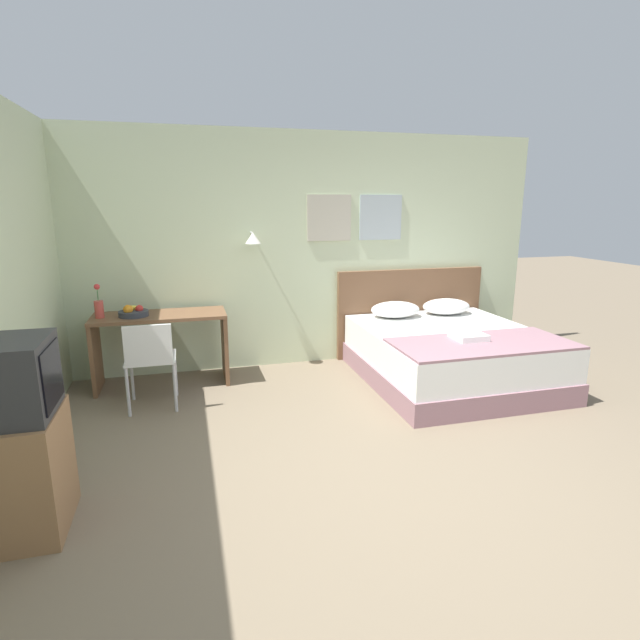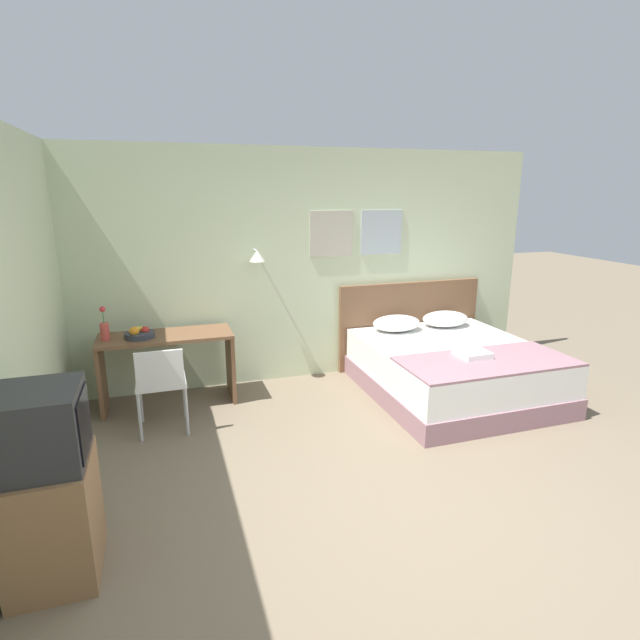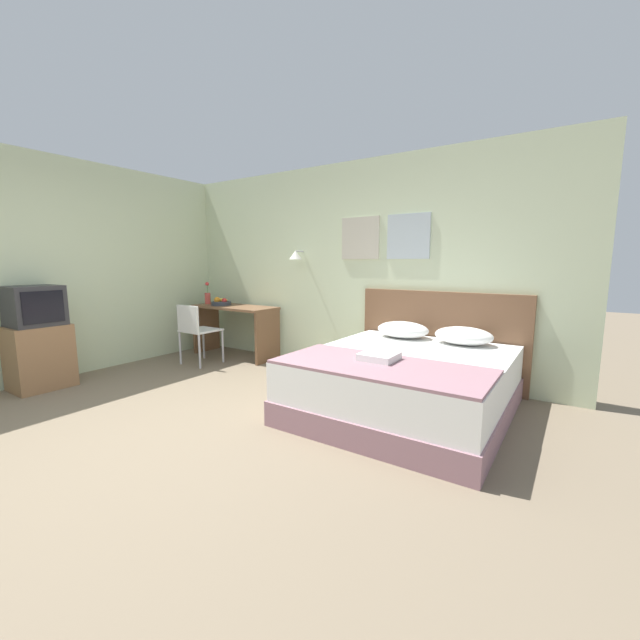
{
  "view_description": "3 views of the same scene",
  "coord_description": "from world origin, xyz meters",
  "px_view_note": "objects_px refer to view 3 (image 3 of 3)",
  "views": [
    {
      "loc": [
        -1.28,
        -2.82,
        1.88
      ],
      "look_at": [
        -0.1,
        1.49,
        0.82
      ],
      "focal_mm": 28.0,
      "sensor_mm": 36.0,
      "label": 1
    },
    {
      "loc": [
        -1.57,
        -2.71,
        2.19
      ],
      "look_at": [
        -0.26,
        1.3,
        1.09
      ],
      "focal_mm": 28.0,
      "sensor_mm": 36.0,
      "label": 2
    },
    {
      "loc": [
        2.71,
        -1.67,
        1.41
      ],
      "look_at": [
        0.34,
        1.87,
        0.77
      ],
      "focal_mm": 22.0,
      "sensor_mm": 36.0,
      "label": 3
    }
  ],
  "objects_px": {
    "throw_blanket": "(380,366)",
    "tv_stand": "(40,357)",
    "desk_chair": "(195,328)",
    "fruit_bowl": "(221,302)",
    "headboard": "(440,339)",
    "pillow_right": "(463,336)",
    "folded_towel_near_foot": "(379,356)",
    "flower_vase": "(208,297)",
    "desk": "(235,321)",
    "pillow_left": "(403,330)",
    "bed": "(405,383)",
    "television": "(34,306)"
  },
  "relations": [
    {
      "from": "pillow_left",
      "to": "desk_chair",
      "type": "xyz_separation_m",
      "value": [
        -2.7,
        -0.69,
        -0.14
      ]
    },
    {
      "from": "pillow_right",
      "to": "flower_vase",
      "type": "height_order",
      "value": "flower_vase"
    },
    {
      "from": "throw_blanket",
      "to": "television",
      "type": "height_order",
      "value": "television"
    },
    {
      "from": "pillow_right",
      "to": "tv_stand",
      "type": "distance_m",
      "value": 4.63
    },
    {
      "from": "pillow_left",
      "to": "desk",
      "type": "relative_size",
      "value": 0.44
    },
    {
      "from": "television",
      "to": "folded_towel_near_foot",
      "type": "bearing_deg",
      "value": 17.95
    },
    {
      "from": "pillow_right",
      "to": "fruit_bowl",
      "type": "distance_m",
      "value": 3.54
    },
    {
      "from": "desk",
      "to": "flower_vase",
      "type": "relative_size",
      "value": 3.92
    },
    {
      "from": "fruit_bowl",
      "to": "flower_vase",
      "type": "relative_size",
      "value": 0.86
    },
    {
      "from": "desk_chair",
      "to": "fruit_bowl",
      "type": "bearing_deg",
      "value": 105.5
    },
    {
      "from": "pillow_right",
      "to": "desk_chair",
      "type": "height_order",
      "value": "desk_chair"
    },
    {
      "from": "bed",
      "to": "folded_towel_near_foot",
      "type": "distance_m",
      "value": 0.55
    },
    {
      "from": "desk_chair",
      "to": "fruit_bowl",
      "type": "distance_m",
      "value": 0.71
    },
    {
      "from": "pillow_right",
      "to": "headboard",
      "type": "bearing_deg",
      "value": 138.78
    },
    {
      "from": "desk",
      "to": "bed",
      "type": "bearing_deg",
      "value": -13.24
    },
    {
      "from": "folded_towel_near_foot",
      "to": "television",
      "type": "xyz_separation_m",
      "value": [
        -3.59,
        -1.16,
        0.32
      ]
    },
    {
      "from": "pillow_left",
      "to": "flower_vase",
      "type": "bearing_deg",
      "value": -179.11
    },
    {
      "from": "headboard",
      "to": "desk_chair",
      "type": "relative_size",
      "value": 2.27
    },
    {
      "from": "flower_vase",
      "to": "desk_chair",
      "type": "bearing_deg",
      "value": -52.84
    },
    {
      "from": "tv_stand",
      "to": "pillow_left",
      "type": "bearing_deg",
      "value": 34.89
    },
    {
      "from": "headboard",
      "to": "fruit_bowl",
      "type": "distance_m",
      "value": 3.24
    },
    {
      "from": "bed",
      "to": "pillow_left",
      "type": "xyz_separation_m",
      "value": [
        -0.33,
        0.73,
        0.37
      ]
    },
    {
      "from": "fruit_bowl",
      "to": "tv_stand",
      "type": "xyz_separation_m",
      "value": [
        -0.46,
        -2.26,
        -0.44
      ]
    },
    {
      "from": "throw_blanket",
      "to": "flower_vase",
      "type": "distance_m",
      "value": 3.75
    },
    {
      "from": "desk_chair",
      "to": "flower_vase",
      "type": "distance_m",
      "value": 0.89
    },
    {
      "from": "headboard",
      "to": "fruit_bowl",
      "type": "xyz_separation_m",
      "value": [
        -3.21,
        -0.35,
        0.26
      ]
    },
    {
      "from": "pillow_left",
      "to": "television",
      "type": "bearing_deg",
      "value": -145.09
    },
    {
      "from": "desk_chair",
      "to": "pillow_right",
      "type": "bearing_deg",
      "value": 11.65
    },
    {
      "from": "throw_blanket",
      "to": "tv_stand",
      "type": "xyz_separation_m",
      "value": [
        -3.66,
        -1.02,
        -0.22
      ]
    },
    {
      "from": "pillow_right",
      "to": "folded_towel_near_foot",
      "type": "bearing_deg",
      "value": -109.2
    },
    {
      "from": "pillow_right",
      "to": "desk",
      "type": "height_order",
      "value": "desk"
    },
    {
      "from": "folded_towel_near_foot",
      "to": "fruit_bowl",
      "type": "distance_m",
      "value": 3.33
    },
    {
      "from": "throw_blanket",
      "to": "fruit_bowl",
      "type": "relative_size",
      "value": 5.91
    },
    {
      "from": "fruit_bowl",
      "to": "headboard",
      "type": "bearing_deg",
      "value": 6.3
    },
    {
      "from": "pillow_right",
      "to": "desk",
      "type": "bearing_deg",
      "value": -179.45
    },
    {
      "from": "headboard",
      "to": "television",
      "type": "xyz_separation_m",
      "value": [
        -3.66,
        -2.61,
        0.39
      ]
    },
    {
      "from": "folded_towel_near_foot",
      "to": "tv_stand",
      "type": "relative_size",
      "value": 0.41
    },
    {
      "from": "headboard",
      "to": "pillow_right",
      "type": "distance_m",
      "value": 0.45
    },
    {
      "from": "bed",
      "to": "pillow_right",
      "type": "distance_m",
      "value": 0.88
    },
    {
      "from": "bed",
      "to": "desk",
      "type": "height_order",
      "value": "desk"
    },
    {
      "from": "desk",
      "to": "tv_stand",
      "type": "bearing_deg",
      "value": -107.07
    },
    {
      "from": "pillow_left",
      "to": "throw_blanket",
      "type": "distance_m",
      "value": 1.34
    },
    {
      "from": "desk",
      "to": "television",
      "type": "height_order",
      "value": "television"
    },
    {
      "from": "folded_towel_near_foot",
      "to": "tv_stand",
      "type": "bearing_deg",
      "value": -162.06
    },
    {
      "from": "tv_stand",
      "to": "desk_chair",
      "type": "bearing_deg",
      "value": 68.89
    },
    {
      "from": "throw_blanket",
      "to": "pillow_left",
      "type": "bearing_deg",
      "value": 104.28
    },
    {
      "from": "headboard",
      "to": "pillow_left",
      "type": "xyz_separation_m",
      "value": [
        -0.33,
        -0.29,
        0.11
      ]
    },
    {
      "from": "desk",
      "to": "television",
      "type": "xyz_separation_m",
      "value": [
        -0.7,
        -2.29,
        0.39
      ]
    },
    {
      "from": "throw_blanket",
      "to": "desk",
      "type": "relative_size",
      "value": 1.3
    },
    {
      "from": "tv_stand",
      "to": "headboard",
      "type": "bearing_deg",
      "value": 35.51
    }
  ]
}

